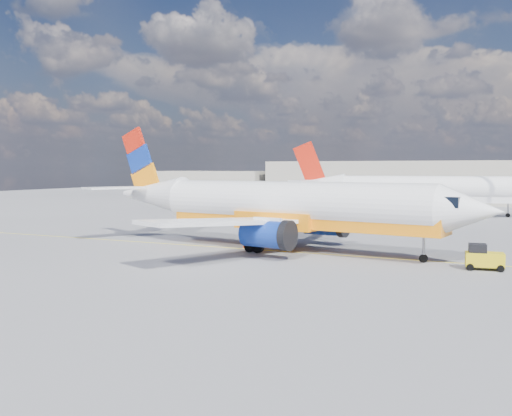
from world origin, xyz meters
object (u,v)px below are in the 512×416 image
at_px(second_jet, 419,190).
at_px(traffic_cone, 245,245).
at_px(main_jet, 281,206).
at_px(gse_tug, 483,258).

distance_m(second_jet, traffic_cone, 40.99).
bearing_deg(main_jet, second_jet, 91.64).
xyz_separation_m(second_jet, traffic_cone, (-7.66, -40.14, -3.30)).
bearing_deg(traffic_cone, main_jet, 9.89).
bearing_deg(main_jet, traffic_cone, -161.84).
height_order(second_jet, traffic_cone, second_jet).
xyz_separation_m(second_jet, gse_tug, (10.90, -42.55, -2.75)).
relative_size(second_jet, gse_tug, 13.92).
bearing_deg(second_jet, gse_tug, -83.41).
xyz_separation_m(main_jet, second_jet, (4.60, 39.60, -0.00)).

